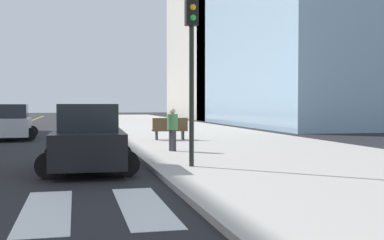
# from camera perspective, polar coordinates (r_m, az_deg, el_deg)

# --- Properties ---
(sidewalk_kerb_east) EXTENTS (10.00, 120.00, 0.15)m
(sidewalk_kerb_east) POSITION_cam_1_polar(r_m,az_deg,el_deg) (26.65, 2.46, -2.26)
(sidewalk_kerb_east) COLOR #B2ADA3
(sidewalk_kerb_east) RESTS_ON ground
(lane_divider_paint) EXTENTS (0.16, 80.00, 0.01)m
(lane_divider_paint) POSITION_cam_1_polar(r_m,az_deg,el_deg) (45.91, -19.46, -0.73)
(lane_divider_paint) COLOR yellow
(lane_divider_paint) RESTS_ON ground
(parking_garage_concrete) EXTENTS (18.00, 24.00, 21.75)m
(parking_garage_concrete) POSITION_cam_1_polar(r_m,az_deg,el_deg) (70.74, 6.16, 9.06)
(parking_garage_concrete) COLOR #B2ADA3
(parking_garage_concrete) RESTS_ON ground
(car_green_nearest) EXTENTS (2.38, 3.81, 1.70)m
(car_green_nearest) POSITION_cam_1_polar(r_m,az_deg,el_deg) (47.12, -12.94, 0.36)
(car_green_nearest) COLOR #236B42
(car_green_nearest) RESTS_ON ground
(car_silver_third) EXTENTS (2.84, 4.46, 1.96)m
(car_silver_third) POSITION_cam_1_polar(r_m,az_deg,el_deg) (29.39, -19.88, -0.34)
(car_silver_third) COLOR #B7B7BC
(car_silver_third) RESTS_ON ground
(car_black_fourth) EXTENTS (2.85, 4.48, 1.98)m
(car_black_fourth) POSITION_cam_1_polar(r_m,az_deg,el_deg) (15.08, -11.74, -2.20)
(car_black_fourth) COLOR black
(car_black_fourth) RESTS_ON ground
(car_white_seventh) EXTENTS (2.75, 4.31, 1.90)m
(car_white_seventh) POSITION_cam_1_polar(r_m,az_deg,el_deg) (52.16, -20.84, 0.52)
(car_white_seventh) COLOR silver
(car_white_seventh) RESTS_ON ground
(traffic_light_near_corner) EXTENTS (0.36, 0.41, 5.11)m
(traffic_light_near_corner) POSITION_cam_1_polar(r_m,az_deg,el_deg) (14.70, -0.04, 8.65)
(traffic_light_near_corner) COLOR black
(traffic_light_near_corner) RESTS_ON sidewalk_kerb_east
(park_bench) EXTENTS (1.83, 0.66, 1.12)m
(park_bench) POSITION_cam_1_polar(r_m,az_deg,el_deg) (25.51, -2.54, -1.06)
(park_bench) COLOR brown
(park_bench) RESTS_ON sidewalk_kerb_east
(pedestrian_waiting_east) EXTENTS (0.41, 0.41, 1.66)m
(pedestrian_waiting_east) POSITION_cam_1_polar(r_m,az_deg,el_deg) (19.41, -2.24, -0.86)
(pedestrian_waiting_east) COLOR #38383D
(pedestrian_waiting_east) RESTS_ON sidewalk_kerb_east
(fire_hydrant) EXTENTS (0.26, 0.26, 0.89)m
(fire_hydrant) POSITION_cam_1_polar(r_m,az_deg,el_deg) (35.70, -8.81, -0.42)
(fire_hydrant) COLOR red
(fire_hydrant) RESTS_ON sidewalk_kerb_east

